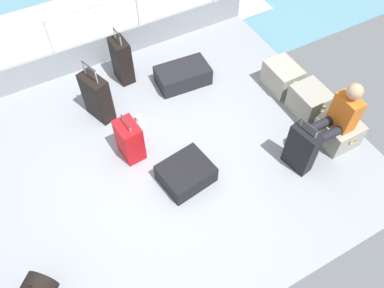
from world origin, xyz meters
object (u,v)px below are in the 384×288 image
cargo_crate_0 (282,77)px  paper_cup (139,118)px  cargo_crate_1 (309,101)px  suitcase_0 (183,75)px  cargo_crate_2 (338,131)px  suitcase_4 (122,61)px  suitcase_1 (186,173)px  suitcase_2 (301,149)px  passenger_seated (336,118)px  suitcase_3 (97,97)px  suitcase_5 (130,140)px

cargo_crate_0 → paper_cup: bearing=-100.8°
cargo_crate_1 → suitcase_0: size_ratio=0.65×
paper_cup → cargo_crate_2: bearing=53.8°
cargo_crate_1 → suitcase_4: size_ratio=0.61×
suitcase_1 → suitcase_2: (0.50, 1.37, 0.21)m
cargo_crate_0 → suitcase_1: size_ratio=0.82×
cargo_crate_2 → suitcase_0: cargo_crate_2 is taller
passenger_seated → paper_cup: passenger_seated is taller
suitcase_3 → suitcase_0: bearing=90.9°
suitcase_1 → suitcase_3: (-1.56, -0.55, 0.23)m
cargo_crate_2 → paper_cup: bearing=-126.2°
suitcase_3 → suitcase_5: bearing=7.4°
suitcase_0 → suitcase_3: (0.02, -1.35, 0.22)m
suitcase_5 → paper_cup: suitcase_5 is taller
cargo_crate_0 → suitcase_4: suitcase_4 is taller
cargo_crate_2 → suitcase_4: size_ratio=0.60×
cargo_crate_0 → suitcase_3: size_ratio=0.61×
cargo_crate_0 → suitcase_5: bearing=-88.5°
passenger_seated → suitcase_2: size_ratio=1.32×
cargo_crate_0 → cargo_crate_2: cargo_crate_0 is taller
suitcase_5 → cargo_crate_1: bearing=78.2°
suitcase_3 → suitcase_5: suitcase_3 is taller
suitcase_1 → cargo_crate_0: bearing=110.5°
cargo_crate_1 → suitcase_4: suitcase_4 is taller
cargo_crate_1 → cargo_crate_0: bearing=-177.1°
suitcase_1 → suitcase_5: bearing=-148.0°
cargo_crate_0 → suitcase_2: 1.45m
suitcase_0 → suitcase_1: size_ratio=1.21×
suitcase_0 → suitcase_1: 1.77m
suitcase_1 → suitcase_3: suitcase_3 is taller
suitcase_0 → suitcase_4: suitcase_4 is taller
cargo_crate_0 → suitcase_1: bearing=-69.5°
paper_cup → suitcase_3: bearing=-131.1°
cargo_crate_2 → suitcase_4: suitcase_4 is taller
suitcase_2 → suitcase_3: bearing=-137.0°
suitcase_4 → paper_cup: bearing=-10.6°
cargo_crate_2 → cargo_crate_1: bearing=-179.7°
suitcase_1 → cargo_crate_1: bearing=94.8°
cargo_crate_1 → suitcase_1: 2.10m
suitcase_0 → suitcase_1: (1.58, -0.80, -0.01)m
cargo_crate_1 → suitcase_2: suitcase_2 is taller
cargo_crate_1 → passenger_seated: passenger_seated is taller
cargo_crate_2 → suitcase_1: size_ratio=0.77×
suitcase_4 → suitcase_5: suitcase_4 is taller
suitcase_1 → suitcase_5: suitcase_5 is taller
cargo_crate_0 → suitcase_1: cargo_crate_0 is taller
cargo_crate_0 → cargo_crate_1: size_ratio=1.06×
cargo_crate_0 → suitcase_0: cargo_crate_0 is taller
cargo_crate_0 → suitcase_0: 1.50m
cargo_crate_0 → suitcase_4: 2.42m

